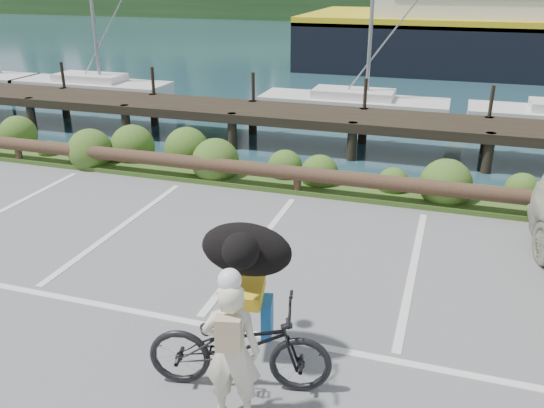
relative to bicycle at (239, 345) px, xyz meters
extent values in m
plane|color=#5D5D5F|center=(-1.00, 1.36, -0.53)|extent=(72.00, 72.00, 0.00)
plane|color=#1C3944|center=(-1.00, 49.36, -1.73)|extent=(160.00, 160.00, 0.00)
cube|color=#3D5B21|center=(-1.00, 6.66, -0.48)|extent=(34.00, 1.60, 0.10)
imported|color=black|center=(0.00, 0.00, 0.00)|extent=(2.13, 1.12, 1.06)
imported|color=beige|center=(0.10, -0.46, 0.26)|extent=(0.65, 0.50, 1.59)
ellipsoid|color=black|center=(-0.14, 0.63, 0.84)|extent=(0.75, 1.17, 0.62)
camera|label=1|loc=(1.94, -4.86, 3.79)|focal=38.00mm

